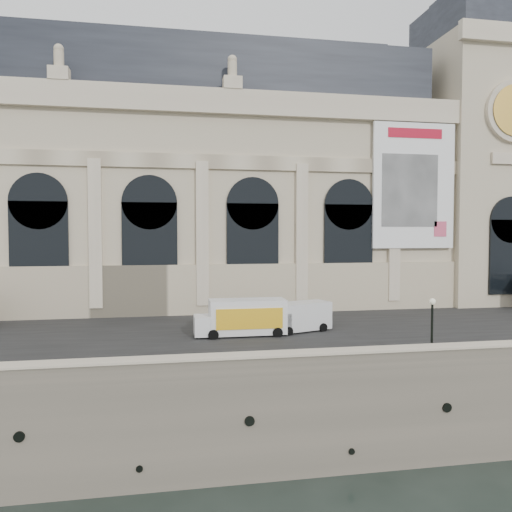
# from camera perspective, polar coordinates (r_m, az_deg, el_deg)

# --- Properties ---
(ground) EXTENTS (260.00, 260.00, 0.00)m
(ground) POSITION_cam_1_polar(r_m,az_deg,el_deg) (30.46, -4.83, -24.84)
(ground) COLOR black
(ground) RESTS_ON ground
(quay) EXTENTS (160.00, 70.00, 6.00)m
(quay) POSITION_cam_1_polar(r_m,az_deg,el_deg) (62.95, -7.90, -7.52)
(quay) COLOR #786D5C
(quay) RESTS_ON ground
(street) EXTENTS (160.00, 24.00, 0.06)m
(street) POSITION_cam_1_polar(r_m,az_deg,el_deg) (41.77, -6.71, -8.46)
(street) COLOR #2D2D2D
(street) RESTS_ON quay
(parapet) EXTENTS (160.00, 1.40, 1.21)m
(parapet) POSITION_cam_1_polar(r_m,az_deg,el_deg) (28.61, -5.00, -12.43)
(parapet) COLOR #786D5C
(parapet) RESTS_ON quay
(museum) EXTENTS (69.00, 18.70, 29.10)m
(museum) POSITION_cam_1_polar(r_m,az_deg,el_deg) (58.16, -13.79, 8.14)
(museum) COLOR #C5B497
(museum) RESTS_ON quay
(clock_pavilion) EXTENTS (13.00, 14.72, 36.70)m
(clock_pavilion) POSITION_cam_1_polar(r_m,az_deg,el_deg) (66.56, 23.54, 10.49)
(clock_pavilion) COLOR #C5B497
(clock_pavilion) RESTS_ON quay
(van_c) EXTENTS (5.78, 3.65, 2.41)m
(van_c) POSITION_cam_1_polar(r_m,az_deg,el_deg) (40.87, 4.54, -6.99)
(van_c) COLOR silver
(van_c) RESTS_ON quay
(box_truck) EXTENTS (7.14, 2.58, 2.87)m
(box_truck) POSITION_cam_1_polar(r_m,az_deg,el_deg) (39.27, -1.58, -7.06)
(box_truck) COLOR white
(box_truck) RESTS_ON quay
(lamp_right) EXTENTS (0.40, 0.40, 3.96)m
(lamp_right) POSITION_cam_1_polar(r_m,az_deg,el_deg) (33.56, 19.47, -7.95)
(lamp_right) COLOR black
(lamp_right) RESTS_ON quay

